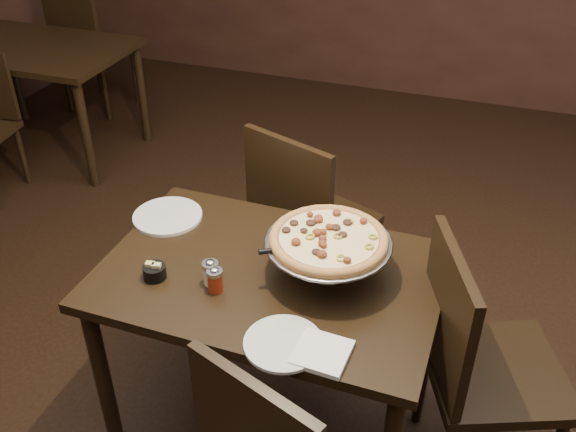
% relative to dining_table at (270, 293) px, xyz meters
% --- Properties ---
extents(room, '(6.04, 7.04, 2.84)m').
position_rel_dining_table_xyz_m(room, '(-0.00, 0.03, 0.76)').
color(room, black).
rests_on(room, ground).
extents(dining_table, '(1.19, 0.81, 0.74)m').
position_rel_dining_table_xyz_m(dining_table, '(0.00, 0.00, 0.00)').
color(dining_table, black).
rests_on(dining_table, ground).
extents(background_table, '(1.20, 0.80, 0.75)m').
position_rel_dining_table_xyz_m(background_table, '(-2.26, 1.67, 0.01)').
color(background_table, black).
rests_on(background_table, ground).
extents(pizza_stand, '(0.44, 0.44, 0.18)m').
position_rel_dining_table_xyz_m(pizza_stand, '(0.19, 0.06, 0.24)').
color(pizza_stand, silver).
rests_on(pizza_stand, dining_table).
extents(parmesan_shaker, '(0.06, 0.06, 0.10)m').
position_rel_dining_table_xyz_m(parmesan_shaker, '(-0.17, -0.12, 0.14)').
color(parmesan_shaker, beige).
rests_on(parmesan_shaker, dining_table).
extents(pepper_flake_shaker, '(0.05, 0.05, 0.09)m').
position_rel_dining_table_xyz_m(pepper_flake_shaker, '(-0.14, -0.15, 0.14)').
color(pepper_flake_shaker, maroon).
rests_on(pepper_flake_shaker, dining_table).
extents(packet_caddy, '(0.08, 0.08, 0.06)m').
position_rel_dining_table_xyz_m(packet_caddy, '(-0.36, -0.16, 0.12)').
color(packet_caddy, black).
rests_on(packet_caddy, dining_table).
extents(napkin_stack, '(0.17, 0.17, 0.02)m').
position_rel_dining_table_xyz_m(napkin_stack, '(0.29, -0.32, 0.11)').
color(napkin_stack, white).
rests_on(napkin_stack, dining_table).
extents(plate_left, '(0.27, 0.27, 0.01)m').
position_rel_dining_table_xyz_m(plate_left, '(-0.50, 0.19, 0.10)').
color(plate_left, silver).
rests_on(plate_left, dining_table).
extents(plate_near, '(0.24, 0.24, 0.01)m').
position_rel_dining_table_xyz_m(plate_near, '(0.16, -0.32, 0.10)').
color(plate_near, silver).
rests_on(plate_near, dining_table).
extents(serving_spatula, '(0.15, 0.15, 0.02)m').
position_rel_dining_table_xyz_m(serving_spatula, '(0.05, -0.05, 0.24)').
color(serving_spatula, silver).
rests_on(serving_spatula, pizza_stand).
extents(chair_far, '(0.59, 0.59, 0.97)m').
position_rel_dining_table_xyz_m(chair_far, '(-0.08, 0.66, -0.11)').
color(chair_far, black).
rests_on(chair_far, ground).
extents(chair_side, '(0.59, 0.59, 0.98)m').
position_rel_dining_table_xyz_m(chair_side, '(0.74, 0.03, -0.11)').
color(chair_side, black).
rests_on(chair_side, ground).
extents(bg_chair_far, '(0.51, 0.51, 0.99)m').
position_rel_dining_table_xyz_m(bg_chair_far, '(-2.35, 2.35, -0.10)').
color(bg_chair_far, black).
rests_on(bg_chair_far, ground).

